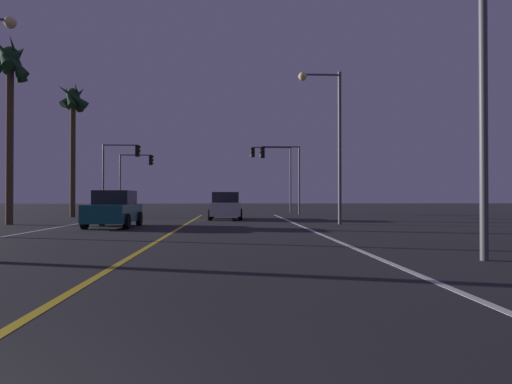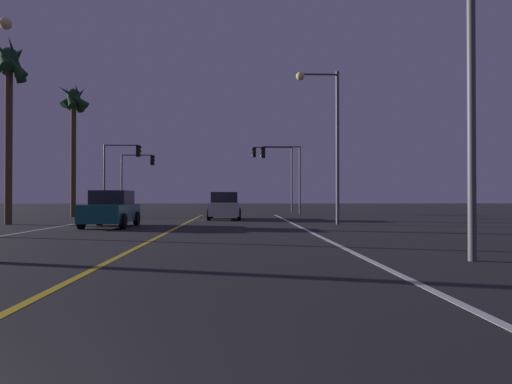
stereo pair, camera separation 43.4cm
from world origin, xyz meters
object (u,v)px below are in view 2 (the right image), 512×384
(traffic_light_near_right, at_px, (281,164))
(palm_tree_left_far, at_px, (74,110))
(car_ahead_far, at_px, (225,206))
(street_lamp_right_far, at_px, (328,127))
(palm_tree_left_mid, at_px, (9,77))
(car_oncoming, at_px, (111,209))
(street_lamp_right_near, at_px, (446,19))
(traffic_light_near_left, at_px, (122,163))
(traffic_light_far_left, at_px, (138,169))
(traffic_light_far_right, at_px, (273,164))

(traffic_light_near_right, distance_m, palm_tree_left_far, 15.80)
(car_ahead_far, height_order, street_lamp_right_far, street_lamp_right_far)
(traffic_light_near_right, bearing_deg, palm_tree_left_mid, 40.46)
(traffic_light_near_right, height_order, street_lamp_right_far, street_lamp_right_far)
(car_oncoming, height_order, street_lamp_right_near, street_lamp_right_near)
(car_oncoming, xyz_separation_m, traffic_light_near_right, (9.30, 15.11, 3.24))
(traffic_light_near_right, distance_m, street_lamp_right_near, 27.07)
(street_lamp_right_far, height_order, palm_tree_left_mid, palm_tree_left_mid)
(traffic_light_near_left, bearing_deg, street_lamp_right_far, -44.20)
(traffic_light_far_left, bearing_deg, street_lamp_right_near, -67.33)
(traffic_light_far_right, bearing_deg, street_lamp_right_near, 92.31)
(car_ahead_far, xyz_separation_m, palm_tree_left_far, (-10.62, 3.71, 6.64))
(car_ahead_far, height_order, palm_tree_left_mid, palm_tree_left_mid)
(car_oncoming, distance_m, palm_tree_left_far, 14.00)
(traffic_light_near_right, distance_m, traffic_light_near_left, 12.55)
(traffic_light_far_left, bearing_deg, street_lamp_right_far, -54.10)
(traffic_light_far_right, relative_size, traffic_light_far_left, 1.14)
(traffic_light_near_right, xyz_separation_m, traffic_light_near_left, (-12.55, 0.00, 0.03))
(car_ahead_far, height_order, traffic_light_near_left, traffic_light_near_left)
(car_oncoming, distance_m, palm_tree_left_mid, 9.13)
(traffic_light_far_right, relative_size, street_lamp_right_far, 0.77)
(traffic_light_near_left, relative_size, palm_tree_left_mid, 0.58)
(traffic_light_far_left, bearing_deg, palm_tree_left_far, -104.04)
(car_ahead_far, bearing_deg, traffic_light_near_left, 46.67)
(traffic_light_near_right, bearing_deg, street_lamp_right_near, 92.36)
(traffic_light_near_right, distance_m, palm_tree_left_mid, 20.11)
(traffic_light_near_left, distance_m, traffic_light_far_left, 5.50)
(street_lamp_right_near, distance_m, street_lamp_right_far, 13.68)
(car_oncoming, bearing_deg, palm_tree_left_far, -153.14)
(palm_tree_left_far, bearing_deg, traffic_light_near_right, 15.48)
(traffic_light_far_left, relative_size, street_lamp_right_far, 0.67)
(traffic_light_near_right, relative_size, street_lamp_right_far, 0.70)
(traffic_light_far_right, height_order, street_lamp_right_far, street_lamp_right_far)
(car_ahead_far, distance_m, traffic_light_far_left, 15.96)
(street_lamp_right_far, bearing_deg, traffic_light_near_right, -84.99)
(traffic_light_near_right, distance_m, traffic_light_far_left, 13.63)
(traffic_light_near_left, height_order, traffic_light_far_right, traffic_light_far_right)
(car_oncoming, xyz_separation_m, street_lamp_right_near, (10.42, -11.90, 4.45))
(street_lamp_right_far, bearing_deg, palm_tree_left_mid, -1.71)
(car_oncoming, bearing_deg, traffic_light_near_left, -167.89)
(traffic_light_near_left, relative_size, traffic_light_far_right, 0.92)
(traffic_light_near_right, relative_size, traffic_light_near_left, 0.99)
(car_oncoming, xyz_separation_m, traffic_light_far_right, (9.11, 20.61, 3.63))
(palm_tree_left_mid, bearing_deg, traffic_light_near_right, 40.46)
(traffic_light_near_left, xyz_separation_m, street_lamp_right_far, (13.72, -13.34, 0.90))
(traffic_light_far_left, relative_size, street_lamp_right_near, 0.63)
(car_oncoming, xyz_separation_m, traffic_light_far_left, (-3.16, 20.61, 3.08))
(palm_tree_left_mid, bearing_deg, traffic_light_far_left, 81.92)
(traffic_light_far_left, bearing_deg, traffic_light_near_left, -90.83)
(car_ahead_far, distance_m, traffic_light_near_left, 11.87)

